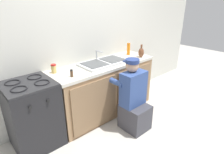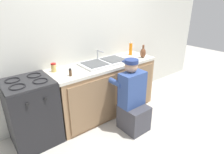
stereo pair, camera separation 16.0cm
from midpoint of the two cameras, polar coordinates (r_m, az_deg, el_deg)
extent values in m
plane|color=beige|center=(3.28, 2.55, -12.35)|extent=(12.00, 12.00, 0.00)
cube|color=silver|center=(3.26, -4.74, 11.47)|extent=(6.00, 0.10, 2.50)
cube|color=#997551|center=(3.25, -0.80, -3.74)|extent=(1.81, 0.60, 0.86)
cube|color=#866747|center=(2.81, -3.88, -8.40)|extent=(0.79, 0.02, 0.76)
cube|color=#866747|center=(3.31, 8.48, -3.49)|extent=(0.79, 0.02, 0.76)
cube|color=beige|center=(3.08, -0.84, 3.83)|extent=(1.85, 0.62, 0.04)
cube|color=silver|center=(3.07, -0.85, 4.49)|extent=(0.80, 0.44, 0.03)
cube|color=#4C4F51|center=(2.96, -3.76, 4.12)|extent=(0.33, 0.35, 0.01)
cube|color=#4C4F51|center=(3.18, 1.87, 5.48)|extent=(0.33, 0.35, 0.01)
cylinder|color=#B7BABF|center=(3.19, -2.97, 6.59)|extent=(0.02, 0.02, 0.18)
cylinder|color=#B7BABF|center=(3.11, -2.12, 7.88)|extent=(0.02, 0.16, 0.02)
cube|color=black|center=(2.77, -21.54, -10.18)|extent=(0.60, 0.60, 0.90)
cube|color=#262628|center=(2.56, -23.00, -1.40)|extent=(0.59, 0.59, 0.02)
torus|color=black|center=(2.42, -25.25, -2.71)|extent=(0.19, 0.19, 0.02)
torus|color=black|center=(2.48, -19.30, -1.14)|extent=(0.19, 0.19, 0.02)
torus|color=black|center=(2.64, -26.60, -0.92)|extent=(0.19, 0.19, 0.02)
torus|color=black|center=(2.69, -21.09, 0.48)|extent=(0.19, 0.19, 0.02)
cylinder|color=black|center=(2.33, -22.63, -7.83)|extent=(0.04, 0.02, 0.04)
cylinder|color=black|center=(2.38, -17.82, -6.44)|extent=(0.04, 0.02, 0.04)
cube|color=#3F3F47|center=(2.96, 8.21, -12.11)|extent=(0.36, 0.40, 0.40)
cube|color=#334C8C|center=(2.76, 7.83, -3.71)|extent=(0.38, 0.22, 0.52)
sphere|color=tan|center=(2.66, 7.60, 3.28)|extent=(0.19, 0.19, 0.19)
cylinder|color=navy|center=(2.63, 7.68, 4.75)|extent=(0.20, 0.20, 0.06)
cube|color=navy|center=(2.70, 6.36, 4.81)|extent=(0.13, 0.09, 0.02)
cylinder|color=#334C8C|center=(2.75, 2.47, -1.58)|extent=(0.08, 0.30, 0.08)
cylinder|color=#334C8C|center=(2.96, 7.43, 0.12)|extent=(0.08, 0.30, 0.08)
cylinder|color=#513823|center=(2.59, -10.86, 1.19)|extent=(0.04, 0.04, 0.08)
cylinder|color=black|center=(2.57, -10.94, 2.28)|extent=(0.04, 0.04, 0.02)
ellipsoid|color=brown|center=(3.41, 10.76, 7.18)|extent=(0.10, 0.10, 0.17)
cylinder|color=brown|center=(3.38, 10.90, 9.06)|extent=(0.04, 0.04, 0.06)
cylinder|color=#DBB760|center=(2.79, -15.79, 2.61)|extent=(0.07, 0.07, 0.11)
cylinder|color=#B21E19|center=(2.77, -15.93, 3.86)|extent=(0.07, 0.07, 0.02)
cylinder|color=orange|center=(3.54, 7.00, 8.41)|extent=(0.06, 0.06, 0.22)
cylinder|color=white|center=(3.52, 7.10, 10.39)|extent=(0.03, 0.03, 0.03)
camera|label=1|loc=(0.08, -88.47, 0.64)|focal=30.00mm
camera|label=2|loc=(0.08, 91.53, -0.64)|focal=30.00mm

